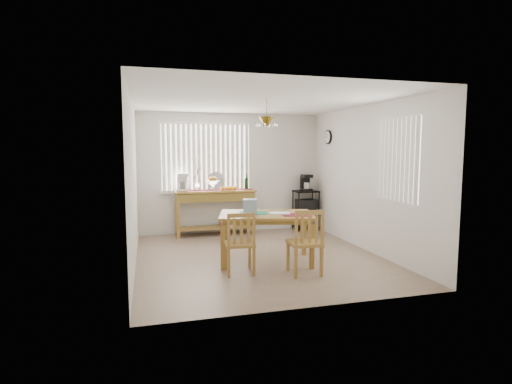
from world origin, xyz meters
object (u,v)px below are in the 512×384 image
object	(u,v)px
wire_cart	(306,206)
dining_table	(266,219)
chair_right	(305,243)
sideboard	(216,201)
chair_left	(240,243)
cart_items	(306,183)

from	to	relation	value
wire_cart	dining_table	bearing A→B (deg)	-125.30
chair_right	sideboard	bearing A→B (deg)	104.28
chair_left	chair_right	distance (m)	0.95
cart_items	chair_left	size ratio (longest dim) A/B	0.40
cart_items	chair_right	bearing A→B (deg)	-112.30
sideboard	cart_items	size ratio (longest dim) A/B	4.63
wire_cart	chair_left	xyz separation A→B (m)	(-2.18, -2.80, -0.09)
cart_items	dining_table	xyz separation A→B (m)	(-1.62, -2.30, -0.36)
sideboard	chair_left	size ratio (longest dim) A/B	1.85
sideboard	dining_table	bearing A→B (deg)	-79.24
chair_left	chair_right	xyz separation A→B (m)	(0.90, -0.29, 0.02)
chair_left	wire_cart	bearing A→B (deg)	52.15
wire_cart	dining_table	xyz separation A→B (m)	(-1.62, -2.30, 0.16)
sideboard	cart_items	world-z (taller)	cart_items
wire_cart	cart_items	distance (m)	0.52
dining_table	chair_left	distance (m)	0.79
wire_cart	chair_left	distance (m)	3.55
sideboard	wire_cart	bearing A→B (deg)	0.26
cart_items	chair_right	world-z (taller)	cart_items
dining_table	chair_right	distance (m)	0.90
cart_items	chair_right	xyz separation A→B (m)	(-1.27, -3.11, -0.59)
chair_right	cart_items	bearing A→B (deg)	67.70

